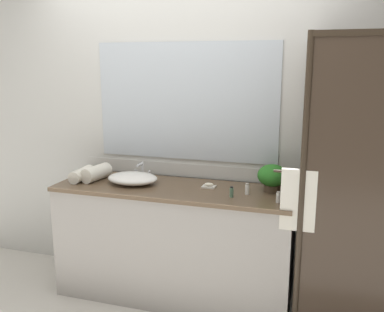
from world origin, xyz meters
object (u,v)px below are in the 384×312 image
at_px(soap_dish, 209,186).
at_px(rolled_towel_near_edge, 82,174).
at_px(faucet, 142,172).
at_px(amenity_bottle_body_wash, 247,189).
at_px(amenity_bottle_shampoo, 232,192).
at_px(rolled_towel_middle, 96,173).
at_px(sink_basin, 132,178).
at_px(potted_plant, 272,177).
at_px(amenity_bottle_conditioner, 278,197).

xyz_separation_m(soap_dish, rolled_towel_near_edge, (-1.02, -0.10, 0.03)).
bearing_deg(faucet, amenity_bottle_body_wash, -12.64).
relative_size(amenity_bottle_body_wash, amenity_bottle_shampoo, 1.07).
relative_size(soap_dish, rolled_towel_middle, 0.39).
height_order(amenity_bottle_shampoo, rolled_towel_middle, rolled_towel_middle).
xyz_separation_m(sink_basin, amenity_bottle_body_wash, (0.90, -0.01, -0.00)).
relative_size(faucet, rolled_towel_middle, 0.66).
bearing_deg(faucet, potted_plant, -4.24).
height_order(soap_dish, amenity_bottle_conditioner, amenity_bottle_conditioner).
relative_size(potted_plant, amenity_bottle_shampoo, 2.85).
distance_m(faucet, amenity_bottle_conditioner, 1.17).
distance_m(sink_basin, amenity_bottle_body_wash, 0.90).
xyz_separation_m(soap_dish, amenity_bottle_conditioner, (0.53, -0.20, 0.02)).
xyz_separation_m(potted_plant, rolled_towel_middle, (-1.38, -0.10, -0.05)).
bearing_deg(amenity_bottle_body_wash, faucet, 167.36).
bearing_deg(rolled_towel_near_edge, sink_basin, 3.67).
bearing_deg(soap_dish, rolled_towel_middle, -175.92).
bearing_deg(soap_dish, amenity_bottle_conditioner, -20.88).
height_order(faucet, amenity_bottle_shampoo, faucet).
distance_m(sink_basin, amenity_bottle_shampoo, 0.81).
distance_m(amenity_bottle_conditioner, rolled_towel_middle, 1.45).
relative_size(amenity_bottle_shampoo, rolled_towel_near_edge, 0.29).
distance_m(faucet, rolled_towel_middle, 0.37).
height_order(sink_basin, potted_plant, potted_plant).
xyz_separation_m(faucet, soap_dish, (0.59, -0.12, -0.03)).
xyz_separation_m(sink_basin, faucet, (0.00, 0.19, -0.00)).
bearing_deg(rolled_towel_middle, potted_plant, 4.26).
distance_m(potted_plant, amenity_bottle_conditioner, 0.26).
height_order(soap_dish, rolled_towel_near_edge, rolled_towel_near_edge).
bearing_deg(amenity_bottle_conditioner, rolled_towel_near_edge, 176.32).
xyz_separation_m(potted_plant, amenity_bottle_conditioner, (0.07, -0.24, -0.08)).
relative_size(soap_dish, amenity_bottle_body_wash, 1.23).
bearing_deg(rolled_towel_middle, amenity_bottle_body_wash, -0.94).
height_order(potted_plant, soap_dish, potted_plant).
bearing_deg(rolled_towel_near_edge, amenity_bottle_shampoo, -3.48).
xyz_separation_m(sink_basin, amenity_bottle_conditioner, (1.13, -0.13, -0.01)).
xyz_separation_m(sink_basin, rolled_towel_near_edge, (-0.43, -0.03, 0.01)).
bearing_deg(soap_dish, sink_basin, -172.68).
bearing_deg(potted_plant, rolled_towel_middle, -175.74).
bearing_deg(rolled_towel_middle, faucet, 29.64).
relative_size(sink_basin, rolled_towel_middle, 1.53).
relative_size(sink_basin, amenity_bottle_conditioner, 5.23).
bearing_deg(potted_plant, rolled_towel_near_edge, -174.57).
bearing_deg(soap_dish, amenity_bottle_body_wash, -15.65).
distance_m(sink_basin, rolled_towel_near_edge, 0.43).
distance_m(amenity_bottle_body_wash, amenity_bottle_shampoo, 0.13).
distance_m(faucet, soap_dish, 0.60).
xyz_separation_m(soap_dish, amenity_bottle_shampoo, (0.21, -0.18, 0.02)).
xyz_separation_m(sink_basin, amenity_bottle_shampoo, (0.80, -0.10, -0.01)).
relative_size(potted_plant, soap_dish, 2.16).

